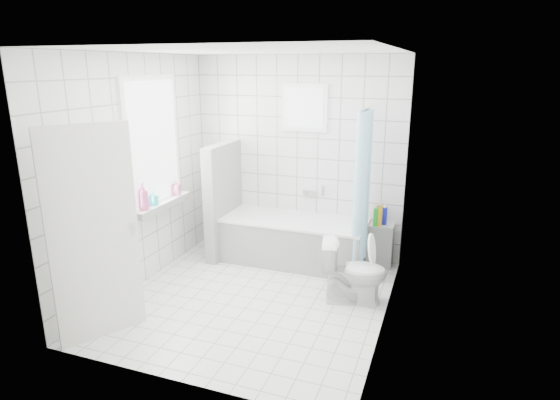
% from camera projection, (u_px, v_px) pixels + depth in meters
% --- Properties ---
extents(ground, '(3.00, 3.00, 0.00)m').
position_uv_depth(ground, '(254.00, 298.00, 5.14)').
color(ground, white).
rests_on(ground, ground).
extents(ceiling, '(3.00, 3.00, 0.00)m').
position_uv_depth(ceiling, '(249.00, 50.00, 4.41)').
color(ceiling, white).
rests_on(ceiling, ground).
extents(wall_back, '(2.80, 0.02, 2.60)m').
position_uv_depth(wall_back, '(297.00, 158.00, 6.13)').
color(wall_back, white).
rests_on(wall_back, ground).
extents(wall_front, '(2.80, 0.02, 2.60)m').
position_uv_depth(wall_front, '(171.00, 231.00, 3.42)').
color(wall_front, white).
rests_on(wall_front, ground).
extents(wall_left, '(0.02, 3.00, 2.60)m').
position_uv_depth(wall_left, '(137.00, 173.00, 5.23)').
color(wall_left, white).
rests_on(wall_left, ground).
extents(wall_right, '(0.02, 3.00, 2.60)m').
position_uv_depth(wall_right, '(391.00, 196.00, 4.32)').
color(wall_right, white).
rests_on(wall_right, ground).
extents(window_left, '(0.01, 0.90, 1.40)m').
position_uv_depth(window_left, '(154.00, 143.00, 5.41)').
color(window_left, white).
rests_on(window_left, wall_left).
extents(window_back, '(0.50, 0.01, 0.50)m').
position_uv_depth(window_back, '(304.00, 108.00, 5.88)').
color(window_back, white).
rests_on(window_back, wall_back).
extents(window_sill, '(0.18, 1.02, 0.08)m').
position_uv_depth(window_sill, '(162.00, 205.00, 5.60)').
color(window_sill, white).
rests_on(window_sill, wall_left).
extents(door, '(0.44, 0.71, 2.00)m').
position_uv_depth(door, '(94.00, 236.00, 4.18)').
color(door, silver).
rests_on(door, ground).
extents(bathtub, '(1.83, 0.77, 0.58)m').
position_uv_depth(bathtub, '(294.00, 240.00, 6.04)').
color(bathtub, white).
rests_on(bathtub, ground).
extents(partition_wall, '(0.15, 0.85, 1.50)m').
position_uv_depth(partition_wall, '(223.00, 200.00, 6.19)').
color(partition_wall, white).
rests_on(partition_wall, ground).
extents(tiled_ledge, '(0.40, 0.24, 0.55)m').
position_uv_depth(tiled_ledge, '(377.00, 244.00, 5.94)').
color(tiled_ledge, white).
rests_on(tiled_ledge, ground).
extents(toilet, '(0.75, 0.52, 0.69)m').
position_uv_depth(toilet, '(354.00, 272.00, 4.99)').
color(toilet, white).
rests_on(toilet, ground).
extents(curtain_rod, '(0.02, 0.80, 0.02)m').
position_uv_depth(curtain_rod, '(367.00, 108.00, 5.26)').
color(curtain_rod, silver).
rests_on(curtain_rod, wall_back).
extents(shower_curtain, '(0.14, 0.48, 1.78)m').
position_uv_depth(shower_curtain, '(361.00, 188.00, 5.39)').
color(shower_curtain, '#52BDF2').
rests_on(shower_curtain, curtain_rod).
extents(tub_faucet, '(0.18, 0.06, 0.06)m').
position_uv_depth(tub_faucet, '(310.00, 193.00, 6.15)').
color(tub_faucet, silver).
rests_on(tub_faucet, wall_back).
extents(sill_bottles, '(0.14, 0.79, 0.31)m').
position_uv_depth(sill_bottles, '(153.00, 194.00, 5.39)').
color(sill_bottles, '#2DCAC5').
rests_on(sill_bottles, window_sill).
extents(ledge_bottles, '(0.16, 0.17, 0.27)m').
position_uv_depth(ledge_bottles, '(379.00, 216.00, 5.79)').
color(ledge_bottles, '#DE1A42').
rests_on(ledge_bottles, tiled_ledge).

